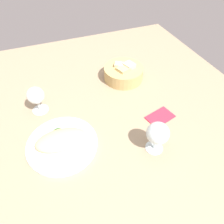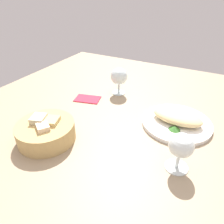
{
  "view_description": "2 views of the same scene",
  "coord_description": "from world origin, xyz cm",
  "views": [
    {
      "loc": [
        -13.52,
        -54.67,
        60.86
      ],
      "look_at": [
        5.74,
        -4.85,
        5.45
      ],
      "focal_mm": 32.61,
      "sensor_mm": 36.0,
      "label": 1
    },
    {
      "loc": [
        -22.93,
        56.68,
        44.5
      ],
      "look_at": [
        7.64,
        -0.97,
        3.22
      ],
      "focal_mm": 32.97,
      "sensor_mm": 36.0,
      "label": 2
    }
  ],
  "objects": [
    {
      "name": "ground_plane",
      "position": [
        0.0,
        0.0,
        -1.0
      ],
      "size": [
        140.0,
        140.0,
        2.0
      ],
      "primitive_type": "cube",
      "color": "#9C8769"
    },
    {
      "name": "bread_basket",
      "position": [
        21.2,
        19.57,
        3.36
      ],
      "size": [
        18.84,
        18.84,
        8.13
      ],
      "color": "tan",
      "rests_on": "ground_plane"
    },
    {
      "name": "wine_glass_far",
      "position": [
        -19.89,
        11.97,
        7.55
      ],
      "size": [
        6.82,
        6.82,
        11.61
      ],
      "color": "silver",
      "rests_on": "ground_plane"
    },
    {
      "name": "folded_napkin",
      "position": [
        24.75,
        -9.77,
        0.4
      ],
      "size": [
        12.4,
        9.53,
        0.8
      ],
      "primitive_type": "cube",
      "rotation": [
        0.0,
        0.0,
        0.25
      ],
      "color": "red",
      "rests_on": "ground_plane"
    },
    {
      "name": "plate",
      "position": [
        -14.9,
        -9.04,
        0.7
      ],
      "size": [
        25.12,
        25.12,
        1.4
      ],
      "primitive_type": "cylinder",
      "color": "white",
      "rests_on": "ground_plane"
    },
    {
      "name": "omelette",
      "position": [
        -14.9,
        -9.04,
        3.31
      ],
      "size": [
        18.12,
        10.62,
        3.83
      ],
      "primitive_type": "ellipsoid",
      "rotation": [
        0.0,
        0.0,
        -0.05
      ],
      "color": "#EBCD89",
      "rests_on": "plate"
    },
    {
      "name": "lettuce_garnish",
      "position": [
        -15.37,
        -3.6,
        2.08
      ],
      "size": [
        4.04,
        4.04,
        1.36
      ],
      "primitive_type": "cone",
      "color": "#3C7C2E",
      "rests_on": "plate"
    },
    {
      "name": "wine_glass_near",
      "position": [
        15.14,
        -21.91,
        8.02
      ],
      "size": [
        7.71,
        7.71,
        12.31
      ],
      "color": "silver",
      "rests_on": "ground_plane"
    }
  ]
}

